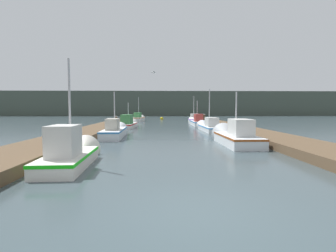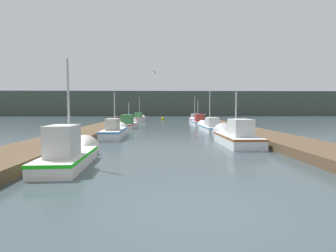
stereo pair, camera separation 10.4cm
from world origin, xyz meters
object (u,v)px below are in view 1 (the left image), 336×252
object	(u,v)px
mooring_piling_1	(204,119)
fishing_boat_6	(194,120)
fishing_boat_2	(115,131)
fishing_boat_4	(129,123)
fishing_boat_0	(72,153)
mooring_piling_0	(116,123)
fishing_boat_3	(208,127)
fishing_boat_1	(234,136)
fishing_boat_7	(139,118)
channel_buoy	(162,119)
fishing_boat_5	(197,122)
seagull_lead	(153,72)
seagull_1	(154,73)

from	to	relation	value
mooring_piling_1	fishing_boat_6	bearing A→B (deg)	102.50
fishing_boat_2	fishing_boat_4	xyz separation A→B (m)	(-0.07, 8.94, 0.03)
fishing_boat_4	mooring_piling_1	xyz separation A→B (m)	(9.08, 5.14, 0.24)
fishing_boat_0	mooring_piling_0	xyz separation A→B (m)	(-1.11, 16.55, 0.23)
fishing_boat_3	mooring_piling_0	size ratio (longest dim) A/B	4.88
fishing_boat_1	fishing_boat_2	size ratio (longest dim) A/B	0.87
mooring_piling_0	fishing_boat_7	bearing A→B (deg)	86.05
fishing_boat_1	channel_buoy	bearing A→B (deg)	96.22
fishing_boat_5	fishing_boat_7	size ratio (longest dim) A/B	1.22
fishing_boat_0	channel_buoy	distance (m)	38.96
fishing_boat_5	mooring_piling_1	world-z (taller)	fishing_boat_5
fishing_boat_6	channel_buoy	bearing A→B (deg)	115.21
fishing_boat_4	seagull_lead	size ratio (longest dim) A/B	10.40
fishing_boat_0	mooring_piling_1	bearing A→B (deg)	66.69
fishing_boat_2	fishing_boat_4	world-z (taller)	fishing_boat_2
fishing_boat_2	channel_buoy	world-z (taller)	fishing_boat_2
fishing_boat_4	seagull_1	xyz separation A→B (m)	(2.88, -4.33, 4.87)
fishing_boat_2	fishing_boat_5	xyz separation A→B (m)	(7.93, 13.18, -0.02)
mooring_piling_0	channel_buoy	distance (m)	22.74
fishing_boat_2	fishing_boat_6	world-z (taller)	fishing_boat_6
fishing_boat_1	mooring_piling_1	world-z (taller)	fishing_boat_1
fishing_boat_3	channel_buoy	xyz separation A→B (m)	(-4.22, 24.05, -0.20)
fishing_boat_5	seagull_1	size ratio (longest dim) A/B	11.30
seagull_lead	seagull_1	world-z (taller)	seagull_lead
fishing_boat_3	fishing_boat_4	size ratio (longest dim) A/B	1.15
fishing_boat_4	mooring_piling_1	world-z (taller)	fishing_boat_4
fishing_boat_7	channel_buoy	bearing A→B (deg)	67.34
mooring_piling_1	mooring_piling_0	bearing A→B (deg)	-144.55
fishing_boat_4	fishing_boat_6	distance (m)	12.17
fishing_boat_1	seagull_lead	size ratio (longest dim) A/B	10.18
fishing_boat_6	seagull_1	xyz separation A→B (m)	(-5.35, -13.29, 4.90)
mooring_piling_0	fishing_boat_3	bearing A→B (deg)	-11.43
fishing_boat_5	seagull_lead	world-z (taller)	seagull_lead
fishing_boat_5	channel_buoy	distance (m)	16.52
fishing_boat_0	fishing_boat_7	xyz separation A→B (m)	(-0.06, 31.79, 0.04)
fishing_boat_6	seagull_lead	xyz separation A→B (m)	(-5.61, -9.04, 5.52)
fishing_boat_2	mooring_piling_1	xyz separation A→B (m)	(9.00, 14.08, 0.26)
fishing_boat_7	seagull_1	bearing A→B (deg)	-75.65
fishing_boat_6	mooring_piling_1	size ratio (longest dim) A/B	3.68
mooring_piling_1	channel_buoy	size ratio (longest dim) A/B	1.23
fishing_boat_0	fishing_boat_4	bearing A→B (deg)	87.73
fishing_boat_1	fishing_boat_7	size ratio (longest dim) A/B	1.07
fishing_boat_1	fishing_boat_0	bearing A→B (deg)	-144.98
fishing_boat_0	seagull_1	size ratio (longest dim) A/B	8.35
fishing_boat_0	fishing_boat_5	world-z (taller)	fishing_boat_0
fishing_boat_4	fishing_boat_7	xyz separation A→B (m)	(0.05, 13.20, 0.03)
mooring_piling_0	channel_buoy	size ratio (longest dim) A/B	1.19
seagull_lead	fishing_boat_0	bearing A→B (deg)	-36.83
fishing_boat_1	channel_buoy	xyz separation A→B (m)	(-4.03, 33.27, -0.27)
fishing_boat_1	fishing_boat_2	distance (m)	8.74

